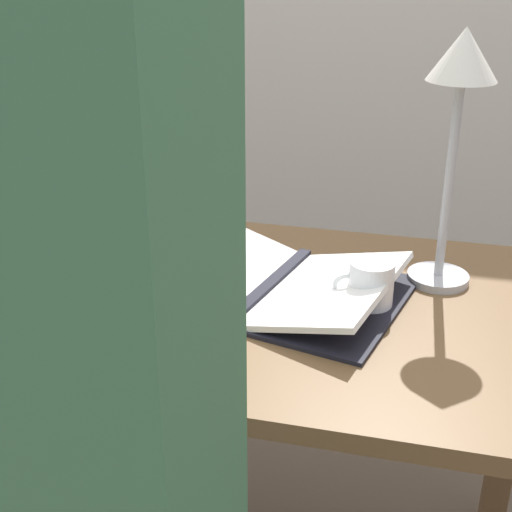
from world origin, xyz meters
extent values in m
cube|color=brown|center=(0.00, 0.00, 0.76)|extent=(1.28, 0.75, 0.03)
cube|color=brown|center=(-0.59, 0.32, 0.37)|extent=(0.06, 0.06, 0.74)
cube|color=brown|center=(0.59, 0.32, 0.37)|extent=(0.06, 0.06, 0.74)
cube|color=black|center=(0.06, 0.03, 0.79)|extent=(0.10, 0.35, 0.02)
cube|color=black|center=(-0.07, 0.06, 0.78)|extent=(0.32, 0.41, 0.01)
cube|color=black|center=(0.19, 0.00, 0.78)|extent=(0.32, 0.41, 0.01)
cube|color=white|center=(-0.06, 0.06, 0.81)|extent=(0.30, 0.38, 0.07)
cube|color=white|center=(0.18, 0.00, 0.81)|extent=(0.30, 0.38, 0.07)
cube|color=brown|center=(-0.45, 0.07, 0.80)|extent=(0.17, 0.29, 0.04)
cube|color=#1E284C|center=(-0.45, 0.07, 0.84)|extent=(0.23, 0.29, 0.04)
cube|color=tan|center=(-0.45, 0.07, 0.88)|extent=(0.22, 0.32, 0.03)
cube|color=#BC8933|center=(-0.30, 0.05, 0.89)|extent=(0.04, 0.20, 0.22)
cylinder|color=#ADADB2|center=(0.38, 0.15, 0.79)|extent=(0.12, 0.12, 0.02)
cylinder|color=#ADADB2|center=(0.38, 0.15, 0.99)|extent=(0.02, 0.02, 0.39)
cone|color=silver|center=(0.38, 0.15, 1.23)|extent=(0.13, 0.13, 0.09)
cylinder|color=white|center=(0.26, 0.01, 0.83)|extent=(0.08, 0.08, 0.09)
torus|color=white|center=(0.21, -0.01, 0.83)|extent=(0.05, 0.03, 0.05)
cylinder|color=gold|center=(0.03, -0.18, 0.78)|extent=(0.01, 0.16, 0.01)
camera|label=1|loc=(0.33, -1.19, 1.42)|focal=50.00mm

